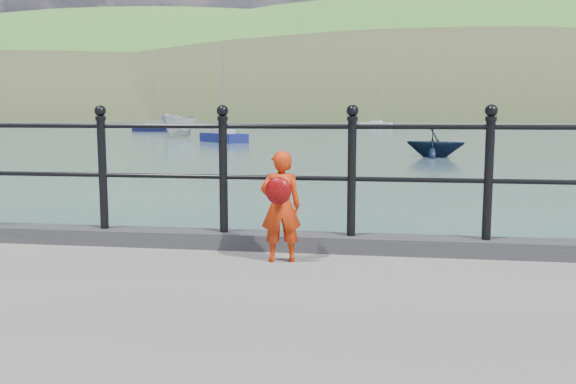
% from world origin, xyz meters
% --- Properties ---
extents(ground, '(600.00, 600.00, 0.00)m').
position_xyz_m(ground, '(0.00, 0.00, 0.00)').
color(ground, '#2D4251').
rests_on(ground, ground).
extents(kerb, '(60.00, 0.30, 0.15)m').
position_xyz_m(kerb, '(0.00, -0.15, 1.07)').
color(kerb, '#28282B').
rests_on(kerb, quay).
extents(railing, '(18.11, 0.11, 1.20)m').
position_xyz_m(railing, '(0.00, -0.15, 1.82)').
color(railing, black).
rests_on(railing, kerb).
extents(far_shore, '(830.00, 200.00, 156.00)m').
position_xyz_m(far_shore, '(38.34, 239.41, -22.57)').
color(far_shore, '#333A21').
rests_on(far_shore, ground).
extents(child, '(0.40, 0.34, 0.96)m').
position_xyz_m(child, '(0.02, -0.62, 1.49)').
color(child, red).
rests_on(child, quay).
extents(launch_white, '(2.89, 6.04, 2.25)m').
position_xyz_m(launch_white, '(-17.97, 50.11, 1.12)').
color(launch_white, silver).
rests_on(launch_white, ground).
extents(launch_navy, '(3.65, 3.40, 1.57)m').
position_xyz_m(launch_navy, '(3.70, 26.70, 0.78)').
color(launch_navy, black).
rests_on(launch_navy, ground).
extents(sailboat_port, '(4.76, 5.10, 7.78)m').
position_xyz_m(sailboat_port, '(-11.39, 41.32, 0.34)').
color(sailboat_port, navy).
rests_on(sailboat_port, ground).
extents(sailboat_left, '(5.50, 2.73, 7.61)m').
position_xyz_m(sailboat_left, '(-27.10, 67.29, 0.34)').
color(sailboat_left, black).
rests_on(sailboat_left, ground).
extents(sailboat_deep, '(5.71, 3.77, 8.26)m').
position_xyz_m(sailboat_deep, '(0.17, 99.92, 0.34)').
color(sailboat_deep, silver).
rests_on(sailboat_deep, ground).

